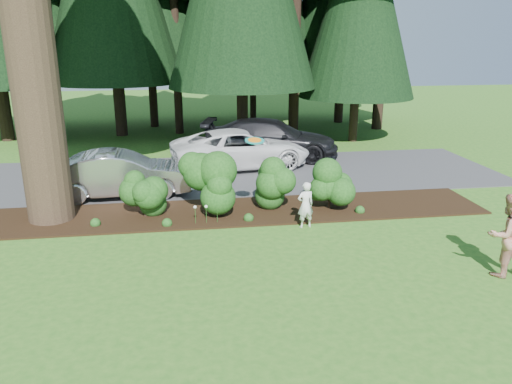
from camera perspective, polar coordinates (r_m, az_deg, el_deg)
The scene contains 11 objects.
ground at distance 11.69m, azimuth -3.55°, elevation -7.80°, with size 80.00×80.00×0.00m, color #2C641C.
mulch_bed at distance 14.69m, azimuth -4.68°, elevation -2.37°, with size 16.00×2.50×0.05m, color black.
driveway at distance 18.74m, azimuth -5.58°, elevation 1.94°, with size 22.00×6.00×0.03m, color #38383A.
shrub_row at distance 14.40m, azimuth -1.67°, elevation 0.56°, with size 6.53×1.60×1.61m.
lily_cluster at distance 13.72m, azimuth -5.73°, elevation -1.76°, with size 0.69×0.09×0.57m.
car_silver_wagon at distance 16.53m, azimuth -15.21°, elevation 1.99°, with size 1.55×4.43×1.46m, color #B2B2B7.
car_white_suv at distance 19.56m, azimuth -1.75°, elevation 4.98°, with size 2.50×5.41×1.50m, color silver.
car_dark_suv at distance 21.09m, azimuth 1.69°, elevation 6.07°, with size 2.30×5.65×1.64m, color black.
child at distance 13.47m, azimuth 5.68°, elevation -1.47°, with size 0.47×0.31×1.28m, color silver.
adult at distance 11.91m, azimuth 26.74°, elevation -4.42°, with size 0.90×0.70×1.85m, color #B53718.
frisbee at distance 13.13m, azimuth -0.16°, elevation 5.91°, with size 0.51×0.51×0.12m.
Camera 1 is at (-0.85, -10.56, 4.96)m, focal length 35.00 mm.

